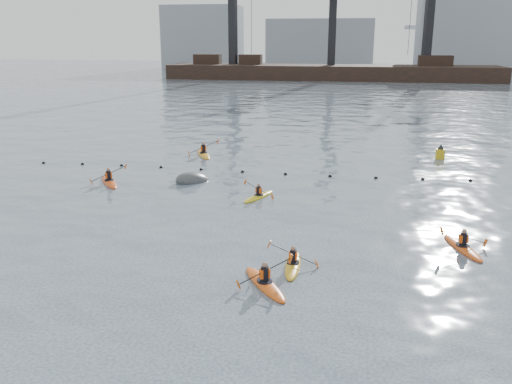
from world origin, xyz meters
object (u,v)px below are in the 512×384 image
kayaker_4 (463,247)px  kayaker_2 (109,181)px  mooring_buoy (193,181)px  kayaker_0 (265,283)px  kayaker_5 (204,154)px  kayaker_1 (293,264)px  nav_buoy (440,154)px  kayaker_3 (259,196)px

kayaker_4 → kayaker_2: bearing=-38.5°
kayaker_4 → mooring_buoy: kayaker_4 is taller
kayaker_0 → kayaker_4: 9.48m
kayaker_0 → kayaker_5: bearing=77.7°
kayaker_0 → kayaker_1: kayaker_0 is taller
kayaker_2 → nav_buoy: kayaker_2 is taller
kayaker_3 → kayaker_4: kayaker_4 is taller
kayaker_3 → mooring_buoy: 5.60m
nav_buoy → kayaker_5: bearing=-173.8°
kayaker_0 → mooring_buoy: 15.87m
kayaker_3 → mooring_buoy: size_ratio=1.21×
mooring_buoy → kayaker_3: bearing=-30.5°
kayaker_1 → kayaker_2: kayaker_2 is taller
kayaker_5 → nav_buoy: bearing=-20.0°
kayaker_1 → kayaker_2: 17.02m
kayaker_4 → mooring_buoy: size_ratio=1.37×
kayaker_5 → mooring_buoy: 8.09m
kayaker_4 → kayaker_0: bearing=15.3°
kayaker_0 → kayaker_1: bearing=33.5°
kayaker_3 → kayaker_4: bearing=-7.9°
kayaker_3 → nav_buoy: (11.89, 12.77, 0.30)m
kayaker_5 → mooring_buoy: size_ratio=1.50×
kayaker_0 → kayaker_5: size_ratio=0.87×
kayaker_1 → kayaker_3: bearing=105.7°
mooring_buoy → kayaker_1: bearing=-57.3°
kayaker_2 → kayaker_5: bearing=33.0°
kayaker_5 → kayaker_0: bearing=-95.1°
kayaker_5 → mooring_buoy: kayaker_5 is taller
kayaker_1 → nav_buoy: size_ratio=2.40×
kayaker_0 → kayaker_3: 11.59m
kayaker_1 → kayaker_2: (-13.03, 10.95, 0.01)m
mooring_buoy → nav_buoy: 19.45m
kayaker_0 → nav_buoy: bearing=34.9°
kayaker_4 → mooring_buoy: 17.56m
mooring_buoy → nav_buoy: (16.72, 9.93, 0.39)m
kayaker_0 → kayaker_1: 2.14m
kayaker_0 → kayaker_3: kayaker_0 is taller
kayaker_0 → kayaker_2: (-12.19, 12.92, 0.01)m
kayaker_2 → mooring_buoy: bearing=-21.2°
kayaker_5 → kayaker_3: bearing=-85.9°
kayaker_1 → mooring_buoy: kayaker_1 is taller
kayaker_4 → nav_buoy: (1.70, 19.03, 0.29)m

